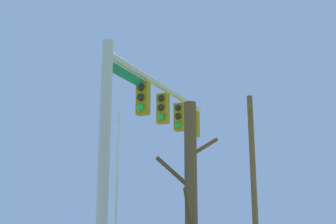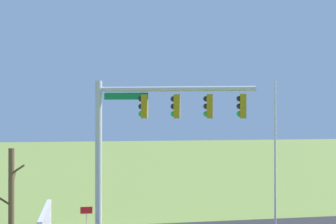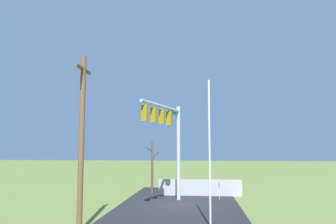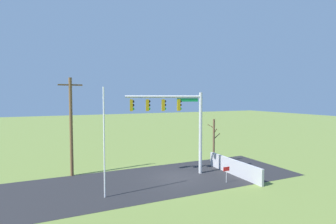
{
  "view_description": "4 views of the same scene",
  "coord_description": "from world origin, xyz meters",
  "px_view_note": "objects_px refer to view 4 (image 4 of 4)",
  "views": [
    {
      "loc": [
        12.16,
        3.26,
        2.53
      ],
      "look_at": [
        -1.11,
        1.17,
        5.84
      ],
      "focal_mm": 45.81,
      "sensor_mm": 36.0,
      "label": 1
    },
    {
      "loc": [
        2.89,
        18.93,
        5.48
      ],
      "look_at": [
        -0.44,
        0.61,
        5.64
      ],
      "focal_mm": 48.91,
      "sensor_mm": 36.0,
      "label": 2
    },
    {
      "loc": [
        -23.06,
        -1.45,
        3.79
      ],
      "look_at": [
        -1.24,
        0.61,
        6.11
      ],
      "focal_mm": 36.38,
      "sensor_mm": 36.0,
      "label": 3
    },
    {
      "loc": [
        -9.5,
        -18.89,
        6.53
      ],
      "look_at": [
        -0.41,
        0.79,
        5.29
      ],
      "focal_mm": 28.23,
      "sensor_mm": 36.0,
      "label": 4
    }
  ],
  "objects_px": {
    "signal_mast": "(177,116)",
    "bare_tree": "(214,141)",
    "open_sign": "(226,171)",
    "utility_pole": "(71,125)",
    "flagpole": "(104,143)"
  },
  "relations": [
    {
      "from": "signal_mast",
      "to": "bare_tree",
      "type": "height_order",
      "value": "signal_mast"
    },
    {
      "from": "open_sign",
      "to": "signal_mast",
      "type": "bearing_deg",
      "value": 124.16
    },
    {
      "from": "utility_pole",
      "to": "bare_tree",
      "type": "bearing_deg",
      "value": -6.47
    },
    {
      "from": "bare_tree",
      "to": "open_sign",
      "type": "distance_m",
      "value": 6.1
    },
    {
      "from": "signal_mast",
      "to": "bare_tree",
      "type": "distance_m",
      "value": 5.95
    },
    {
      "from": "bare_tree",
      "to": "open_sign",
      "type": "height_order",
      "value": "bare_tree"
    },
    {
      "from": "utility_pole",
      "to": "flagpole",
      "type": "bearing_deg",
      "value": -75.76
    },
    {
      "from": "open_sign",
      "to": "utility_pole",
      "type": "bearing_deg",
      "value": 146.87
    },
    {
      "from": "utility_pole",
      "to": "open_sign",
      "type": "bearing_deg",
      "value": -33.13
    },
    {
      "from": "flagpole",
      "to": "open_sign",
      "type": "relative_size",
      "value": 5.89
    },
    {
      "from": "flagpole",
      "to": "open_sign",
      "type": "height_order",
      "value": "flagpole"
    },
    {
      "from": "signal_mast",
      "to": "open_sign",
      "type": "relative_size",
      "value": 5.66
    },
    {
      "from": "bare_tree",
      "to": "open_sign",
      "type": "bearing_deg",
      "value": -115.43
    },
    {
      "from": "signal_mast",
      "to": "flagpole",
      "type": "xyz_separation_m",
      "value": [
        -6.58,
        -2.64,
        -1.38
      ]
    },
    {
      "from": "utility_pole",
      "to": "open_sign",
      "type": "relative_size",
      "value": 6.64
    }
  ]
}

